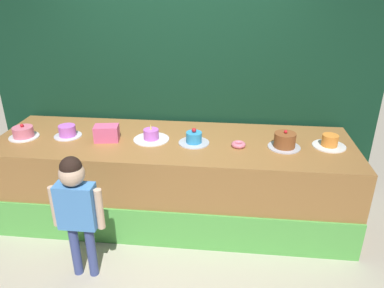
{
  "coord_description": "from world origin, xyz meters",
  "views": [
    {
      "loc": [
        0.54,
        -2.71,
        2.3
      ],
      "look_at": [
        0.21,
        0.31,
        0.92
      ],
      "focal_mm": 34.43,
      "sensor_mm": 36.0,
      "label": 1
    }
  ],
  "objects_px": {
    "cake_far_left": "(23,133)",
    "cake_center_left": "(151,136)",
    "cake_far_right": "(330,142)",
    "cake_center_right": "(194,139)",
    "donut": "(238,145)",
    "child_figure": "(76,202)",
    "pink_box": "(107,133)",
    "cake_right": "(285,141)",
    "cake_left": "(67,132)"
  },
  "relations": [
    {
      "from": "cake_center_right",
      "to": "donut",
      "type": "bearing_deg",
      "value": -4.77
    },
    {
      "from": "cake_far_left",
      "to": "cake_center_left",
      "type": "xyz_separation_m",
      "value": [
        1.27,
        0.08,
        -0.01
      ]
    },
    {
      "from": "pink_box",
      "to": "cake_center_left",
      "type": "relative_size",
      "value": 0.66
    },
    {
      "from": "pink_box",
      "to": "donut",
      "type": "distance_m",
      "value": 1.27
    },
    {
      "from": "cake_right",
      "to": "cake_far_right",
      "type": "xyz_separation_m",
      "value": [
        0.42,
        0.07,
        -0.02
      ]
    },
    {
      "from": "pink_box",
      "to": "cake_far_left",
      "type": "xyz_separation_m",
      "value": [
        -0.84,
        -0.01,
        -0.03
      ]
    },
    {
      "from": "cake_center_left",
      "to": "cake_right",
      "type": "xyz_separation_m",
      "value": [
        1.27,
        -0.05,
        0.03
      ]
    },
    {
      "from": "cake_left",
      "to": "cake_center_left",
      "type": "bearing_deg",
      "value": 0.41
    },
    {
      "from": "cake_center_left",
      "to": "cake_right",
      "type": "bearing_deg",
      "value": -2.11
    },
    {
      "from": "child_figure",
      "to": "cake_far_right",
      "type": "xyz_separation_m",
      "value": [
        2.09,
        0.95,
        0.19
      ]
    },
    {
      "from": "cake_left",
      "to": "cake_far_left",
      "type": "bearing_deg",
      "value": -170.45
    },
    {
      "from": "cake_center_left",
      "to": "pink_box",
      "type": "bearing_deg",
      "value": -171.53
    },
    {
      "from": "donut",
      "to": "cake_left",
      "type": "xyz_separation_m",
      "value": [
        -1.69,
        0.07,
        0.03
      ]
    },
    {
      "from": "cake_far_left",
      "to": "cake_right",
      "type": "bearing_deg",
      "value": 0.69
    },
    {
      "from": "cake_far_left",
      "to": "cake_far_right",
      "type": "distance_m",
      "value": 2.95
    },
    {
      "from": "cake_left",
      "to": "child_figure",
      "type": "bearing_deg",
      "value": -64.53
    },
    {
      "from": "child_figure",
      "to": "cake_left",
      "type": "bearing_deg",
      "value": 115.47
    },
    {
      "from": "cake_center_left",
      "to": "cake_far_right",
      "type": "bearing_deg",
      "value": 0.76
    },
    {
      "from": "pink_box",
      "to": "cake_far_left",
      "type": "bearing_deg",
      "value": -179.03
    },
    {
      "from": "child_figure",
      "to": "donut",
      "type": "distance_m",
      "value": 1.52
    },
    {
      "from": "child_figure",
      "to": "cake_far_right",
      "type": "height_order",
      "value": "child_figure"
    },
    {
      "from": "donut",
      "to": "cake_right",
      "type": "relative_size",
      "value": 0.44
    },
    {
      "from": "cake_far_right",
      "to": "cake_right",
      "type": "bearing_deg",
      "value": -170.73
    },
    {
      "from": "donut",
      "to": "cake_right",
      "type": "distance_m",
      "value": 0.42
    },
    {
      "from": "child_figure",
      "to": "cake_left",
      "type": "height_order",
      "value": "child_figure"
    },
    {
      "from": "cake_far_left",
      "to": "cake_right",
      "type": "height_order",
      "value": "cake_right"
    },
    {
      "from": "cake_left",
      "to": "cake_right",
      "type": "xyz_separation_m",
      "value": [
        2.11,
        -0.04,
        0.02
      ]
    },
    {
      "from": "cake_far_left",
      "to": "pink_box",
      "type": "bearing_deg",
      "value": 0.97
    },
    {
      "from": "cake_right",
      "to": "cake_far_right",
      "type": "bearing_deg",
      "value": 9.27
    },
    {
      "from": "donut",
      "to": "cake_center_left",
      "type": "bearing_deg",
      "value": 175.03
    },
    {
      "from": "cake_left",
      "to": "cake_center_left",
      "type": "distance_m",
      "value": 0.84
    },
    {
      "from": "cake_right",
      "to": "cake_far_right",
      "type": "height_order",
      "value": "cake_right"
    },
    {
      "from": "donut",
      "to": "cake_far_right",
      "type": "relative_size",
      "value": 0.44
    },
    {
      "from": "child_figure",
      "to": "cake_center_left",
      "type": "xyz_separation_m",
      "value": [
        0.4,
        0.93,
        0.18
      ]
    },
    {
      "from": "cake_far_left",
      "to": "cake_far_right",
      "type": "relative_size",
      "value": 0.94
    },
    {
      "from": "donut",
      "to": "cake_right",
      "type": "xyz_separation_m",
      "value": [
        0.42,
        0.03,
        0.04
      ]
    },
    {
      "from": "child_figure",
      "to": "cake_center_right",
      "type": "height_order",
      "value": "child_figure"
    },
    {
      "from": "cake_far_left",
      "to": "cake_center_left",
      "type": "distance_m",
      "value": 1.27
    },
    {
      "from": "pink_box",
      "to": "donut",
      "type": "height_order",
      "value": "pink_box"
    },
    {
      "from": "cake_left",
      "to": "cake_center_right",
      "type": "distance_m",
      "value": 1.27
    },
    {
      "from": "donut",
      "to": "cake_far_right",
      "type": "xyz_separation_m",
      "value": [
        0.84,
        0.1,
        0.02
      ]
    },
    {
      "from": "cake_left",
      "to": "cake_far_right",
      "type": "bearing_deg",
      "value": 0.64
    },
    {
      "from": "child_figure",
      "to": "pink_box",
      "type": "xyz_separation_m",
      "value": [
        -0.02,
        0.87,
        0.22
      ]
    },
    {
      "from": "cake_center_left",
      "to": "cake_far_right",
      "type": "height_order",
      "value": "cake_center_left"
    },
    {
      "from": "donut",
      "to": "cake_far_left",
      "type": "bearing_deg",
      "value": -179.9
    },
    {
      "from": "pink_box",
      "to": "child_figure",
      "type": "bearing_deg",
      "value": -88.82
    },
    {
      "from": "cake_far_right",
      "to": "cake_center_right",
      "type": "bearing_deg",
      "value": -177.26
    },
    {
      "from": "child_figure",
      "to": "pink_box",
      "type": "relative_size",
      "value": 4.8
    },
    {
      "from": "cake_center_left",
      "to": "cake_center_right",
      "type": "xyz_separation_m",
      "value": [
        0.42,
        -0.04,
        0.01
      ]
    },
    {
      "from": "cake_far_left",
      "to": "cake_center_left",
      "type": "relative_size",
      "value": 0.83
    }
  ]
}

